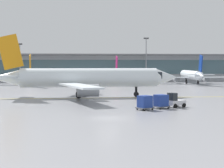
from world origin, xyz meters
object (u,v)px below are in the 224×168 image
Objects in this scene: gate_airplane_3 at (113,75)px; gate_airplane_2 at (32,76)px; cargo_dolly_trailing at (145,102)px; gate_airplane_4 at (191,75)px; cargo_dolly_lead at (161,101)px; baggage_tug at (175,101)px; apron_light_mast_2 at (146,58)px; taxiing_regional_jet at (87,78)px; apron_light_mast_1 at (20,61)px.

gate_airplane_2 is at bearing 97.59° from gate_airplane_3.
gate_airplane_3 is at bearing 60.64° from cargo_dolly_trailing.
gate_airplane_4 is 10.23× the size of cargo_dolly_lead.
gate_airplane_4 is 63.86m from baggage_tug.
gate_airplane_4 is at bearing -92.92° from gate_airplane_2.
cargo_dolly_trailing is (-4.90, -2.53, 0.16)m from baggage_tug.
cargo_dolly_lead is (24.50, -60.90, -1.59)m from gate_airplane_2.
taxiing_regional_jet is at bearing -111.06° from apron_light_mast_2.
cargo_dolly_trailing is (-2.55, -1.32, 0.00)m from cargo_dolly_lead.
apron_light_mast_2 reaches higher than taxiing_regional_jet.
apron_light_mast_2 reaches higher than gate_airplane_3.
apron_light_mast_1 is (-20.52, 57.00, 3.63)m from taxiing_regional_jet.
gate_airplane_4 is at bearing -97.69° from gate_airplane_3.
taxiing_regional_jet is 21.27m from cargo_dolly_trailing.
baggage_tug is at bearing 163.94° from gate_airplane_4.
baggage_tug is (2.58, -63.12, -1.66)m from gate_airplane_3.
baggage_tug is 1.14× the size of cargo_dolly_trailing.
apron_light_mast_1 is (-54.27, 14.30, 4.49)m from gate_airplane_4.
baggage_tug is at bearing -159.11° from gate_airplane_2.
gate_airplane_3 is 65.71m from cargo_dolly_trailing.
cargo_dolly_trailing is 0.20× the size of apron_light_mast_1.
taxiing_regional_jet reaches higher than cargo_dolly_trailing.
gate_airplane_2 is 1.00× the size of gate_airplane_4.
gate_airplane_4 is at bearing 41.26° from cargo_dolly_lead.
gate_airplane_4 is 68.00m from cargo_dolly_trailing.
gate_airplane_4 is 56.30m from apron_light_mast_1.
apron_light_mast_1 is at bearing 84.49° from cargo_dolly_lead.
baggage_tug is 76.85m from apron_light_mast_2.
apron_light_mast_1 is at bearing -178.08° from apron_light_mast_2.
gate_airplane_4 is (48.52, 0.36, 0.00)m from gate_airplane_2.
gate_airplane_3 is at bearing -135.75° from apron_light_mast_2.
cargo_dolly_lead is at bearing 179.74° from gate_airplane_3.
baggage_tug reaches higher than cargo_dolly_trailing.
cargo_dolly_trailing is at bearing -101.07° from apron_light_mast_2.
gate_airplane_2 and gate_airplane_4 have the same top height.
gate_airplane_3 reaches higher than cargo_dolly_trailing.
apron_light_mast_2 reaches higher than cargo_dolly_trailing.
cargo_dolly_trailing is at bearing 180.00° from baggage_tug.
cargo_dolly_trailing is 0.17× the size of apron_light_mast_2.
cargo_dolly_lead is 1.00× the size of cargo_dolly_trailing.
apron_light_mast_2 is at bearing 51.60° from cargo_dolly_trailing.
apron_light_mast_1 is at bearing 86.35° from baggage_tug.
cargo_dolly_lead is 81.62m from apron_light_mast_1.
cargo_dolly_lead is at bearing -161.42° from gate_airplane_2.
gate_airplane_3 is 1.68× the size of apron_light_mast_2.
cargo_dolly_lead is 2.87m from cargo_dolly_trailing.
gate_airplane_4 is at bearing -14.76° from apron_light_mast_1.
gate_airplane_3 reaches higher than baggage_tug.
cargo_dolly_trailing is at bearing -163.90° from gate_airplane_2.
gate_airplane_2 is at bearing 86.89° from baggage_tug.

